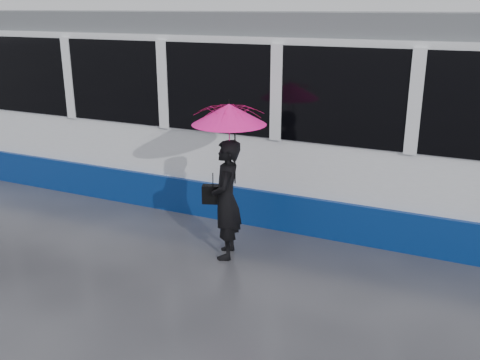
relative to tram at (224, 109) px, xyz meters
The scene contains 6 objects.
ground 3.59m from the tram, 51.39° to the right, with size 90.00×90.00×0.00m, color #2D2D32.
rails 2.58m from the tram, ahead, with size 34.00×1.51×0.02m.
tram is the anchor object (origin of this frame).
woman 2.84m from the tram, 62.82° to the right, with size 0.63×0.41×1.71m, color black.
umbrella 2.76m from the tram, 61.89° to the right, with size 1.29×1.29×1.16m.
handbag 2.72m from the tram, 66.91° to the right, with size 0.33×0.23×0.45m.
Camera 1 is at (2.39, -6.21, 3.43)m, focal length 40.00 mm.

